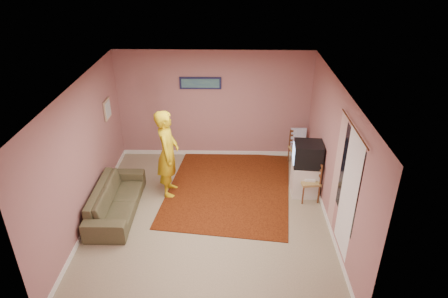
{
  "coord_description": "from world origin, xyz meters",
  "views": [
    {
      "loc": [
        0.42,
        -6.2,
        4.74
      ],
      "look_at": [
        0.28,
        0.6,
        1.15
      ],
      "focal_mm": 32.0,
      "sensor_mm": 36.0,
      "label": 1
    }
  ],
  "objects_px": {
    "chair_a": "(298,145)",
    "person": "(168,154)",
    "chair_b": "(310,176)",
    "sofa": "(116,199)",
    "tv_cabinet": "(305,179)",
    "crt_tv": "(308,154)"
  },
  "relations": [
    {
      "from": "chair_a",
      "to": "person",
      "type": "distance_m",
      "value": 3.12
    },
    {
      "from": "chair_b",
      "to": "sofa",
      "type": "bearing_deg",
      "value": -88.45
    },
    {
      "from": "tv_cabinet",
      "to": "person",
      "type": "bearing_deg",
      "value": -179.57
    },
    {
      "from": "tv_cabinet",
      "to": "crt_tv",
      "type": "bearing_deg",
      "value": 175.42
    },
    {
      "from": "chair_a",
      "to": "sofa",
      "type": "xyz_separation_m",
      "value": [
        -3.77,
        -1.94,
        -0.23
      ]
    },
    {
      "from": "crt_tv",
      "to": "sofa",
      "type": "height_order",
      "value": "crt_tv"
    },
    {
      "from": "crt_tv",
      "to": "person",
      "type": "height_order",
      "value": "person"
    },
    {
      "from": "person",
      "to": "sofa",
      "type": "bearing_deg",
      "value": 126.57
    },
    {
      "from": "chair_b",
      "to": "person",
      "type": "xyz_separation_m",
      "value": [
        -2.86,
        0.18,
        0.39
      ]
    },
    {
      "from": "chair_b",
      "to": "person",
      "type": "bearing_deg",
      "value": -99.89
    },
    {
      "from": "crt_tv",
      "to": "person",
      "type": "distance_m",
      "value": 2.81
    },
    {
      "from": "tv_cabinet",
      "to": "crt_tv",
      "type": "distance_m",
      "value": 0.59
    },
    {
      "from": "chair_a",
      "to": "chair_b",
      "type": "distance_m",
      "value": 1.42
    },
    {
      "from": "sofa",
      "to": "tv_cabinet",
      "type": "bearing_deg",
      "value": -79.75
    },
    {
      "from": "tv_cabinet",
      "to": "sofa",
      "type": "bearing_deg",
      "value": -169.05
    },
    {
      "from": "chair_a",
      "to": "sofa",
      "type": "bearing_deg",
      "value": -164.04
    },
    {
      "from": "chair_b",
      "to": "sofa",
      "type": "xyz_separation_m",
      "value": [
        -3.8,
        -0.53,
        -0.25
      ]
    },
    {
      "from": "chair_a",
      "to": "chair_b",
      "type": "height_order",
      "value": "chair_b"
    },
    {
      "from": "chair_a",
      "to": "sofa",
      "type": "relative_size",
      "value": 0.23
    },
    {
      "from": "chair_b",
      "to": "chair_a",
      "type": "bearing_deg",
      "value": 174.82
    },
    {
      "from": "chair_a",
      "to": "chair_b",
      "type": "bearing_deg",
      "value": -100.14
    },
    {
      "from": "tv_cabinet",
      "to": "chair_a",
      "type": "xyz_separation_m",
      "value": [
        0.02,
        1.22,
        0.17
      ]
    }
  ]
}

